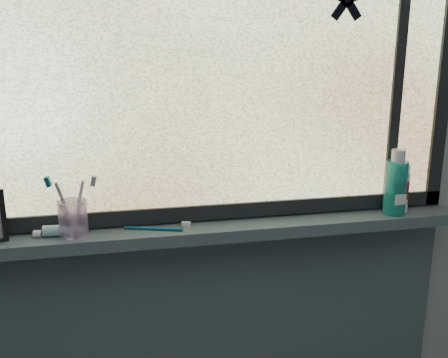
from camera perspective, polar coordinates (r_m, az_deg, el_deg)
name	(u,v)px	position (r m, az deg, el deg)	size (l,w,h in m)	color
wall_back	(220,150)	(1.63, -0.48, 3.33)	(3.00, 0.01, 2.50)	#9EA3A8
windowsill	(225,230)	(1.63, 0.06, -5.83)	(1.62, 0.14, 0.04)	#44535B
sill_apron	(221,356)	(1.92, -0.32, -19.62)	(1.62, 0.02, 0.98)	#44535B
window_pane	(221,62)	(1.58, -0.33, 13.18)	(1.50, 0.01, 1.00)	silver
frame_bottom	(222,211)	(1.66, -0.28, -3.64)	(1.60, 0.03, 0.05)	black
frame_right	(445,61)	(1.89, 23.98, 12.21)	(0.05, 0.03, 1.10)	black
frame_mullion	(398,61)	(1.79, 19.31, 12.57)	(0.04, 0.03, 1.00)	black
toothpaste_tube	(61,230)	(1.60, -18.17, -5.59)	(0.20, 0.04, 0.03)	white
toothbrush_cup	(73,219)	(1.57, -16.87, -4.35)	(0.09, 0.09, 0.11)	#C7A4D9
toothbrush_lying	(154,228)	(1.58, -8.05, -5.54)	(0.23, 0.02, 0.02)	#0B4D68
mouthwash_bottle	(396,182)	(1.79, 19.06, -0.35)	(0.07, 0.07, 0.19)	#21AFA0
cream_tube	(402,187)	(1.83, 19.66, -0.88)	(0.05, 0.05, 0.12)	silver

